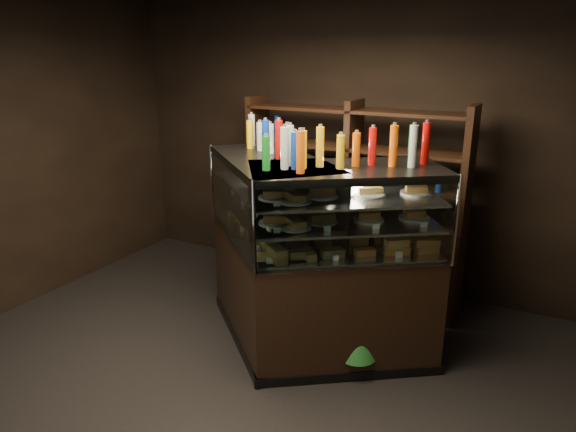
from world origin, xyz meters
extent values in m
plane|color=black|center=(0.00, 0.00, 0.00)|extent=(5.00, 5.00, 0.00)
cube|color=black|center=(0.00, 2.50, 1.50)|extent=(5.00, 0.02, 3.00)
cube|color=black|center=(0.68, 0.95, 0.47)|extent=(1.59, 1.41, 0.94)
cube|color=black|center=(0.68, 0.95, 0.04)|extent=(1.64, 1.45, 0.08)
cube|color=black|center=(0.68, 0.95, 1.58)|extent=(1.59, 1.41, 0.06)
cube|color=silver|center=(0.68, 0.95, 0.95)|extent=(1.51, 1.33, 0.02)
cube|color=silver|center=(0.68, 0.95, 1.17)|extent=(1.51, 1.33, 0.02)
cube|color=silver|center=(0.68, 0.95, 1.37)|extent=(1.51, 1.33, 0.02)
cube|color=white|center=(0.89, 0.65, 1.27)|extent=(1.19, 0.82, 0.66)
cylinder|color=silver|center=(1.48, 1.07, 1.27)|extent=(0.03, 0.03, 0.68)
cylinder|color=silver|center=(0.29, 0.25, 1.27)|extent=(0.03, 0.03, 0.68)
cube|color=black|center=(0.01, 1.00, 0.47)|extent=(1.54, 1.51, 0.94)
cube|color=black|center=(0.01, 1.00, 0.04)|extent=(1.59, 1.56, 0.08)
cube|color=black|center=(0.01, 1.00, 1.58)|extent=(1.54, 1.51, 0.06)
cube|color=silver|center=(0.01, 1.00, 0.95)|extent=(1.46, 1.43, 0.02)
cube|color=silver|center=(0.01, 1.00, 1.17)|extent=(1.46, 1.43, 0.02)
cube|color=silver|center=(0.01, 1.00, 1.37)|extent=(1.46, 1.43, 0.02)
cube|color=white|center=(-0.24, 0.73, 1.27)|extent=(1.06, 0.99, 0.66)
cylinder|color=silver|center=(0.29, 0.25, 1.27)|extent=(0.03, 0.03, 0.68)
cylinder|color=silver|center=(-0.76, 1.23, 1.27)|extent=(0.03, 0.03, 0.68)
cube|color=gold|center=(0.20, 0.58, 0.99)|extent=(0.20, 0.18, 0.06)
cube|color=gold|center=(0.40, 0.72, 0.99)|extent=(0.20, 0.18, 0.06)
cube|color=gold|center=(0.60, 0.86, 0.99)|extent=(0.20, 0.18, 0.06)
cube|color=gold|center=(0.80, 0.99, 0.99)|extent=(0.20, 0.18, 0.06)
cube|color=gold|center=(1.00, 1.13, 0.99)|extent=(0.20, 0.18, 0.06)
cube|color=gold|center=(1.20, 1.27, 0.99)|extent=(0.20, 0.18, 0.06)
cylinder|color=white|center=(0.23, 0.64, 1.19)|extent=(0.24, 0.24, 0.02)
cube|color=gold|center=(0.23, 0.64, 1.23)|extent=(0.19, 0.17, 0.05)
cylinder|color=white|center=(0.53, 0.85, 1.19)|extent=(0.24, 0.24, 0.02)
cube|color=gold|center=(0.53, 0.85, 1.23)|extent=(0.19, 0.17, 0.05)
cylinder|color=white|center=(0.83, 1.06, 1.19)|extent=(0.24, 0.24, 0.02)
cube|color=gold|center=(0.83, 1.06, 1.23)|extent=(0.19, 0.17, 0.05)
cylinder|color=white|center=(1.13, 1.26, 1.19)|extent=(0.24, 0.24, 0.02)
cube|color=gold|center=(1.13, 1.26, 1.23)|extent=(0.19, 0.17, 0.05)
cylinder|color=white|center=(0.23, 0.64, 1.39)|extent=(0.24, 0.24, 0.02)
cube|color=gold|center=(0.23, 0.64, 1.42)|extent=(0.19, 0.17, 0.05)
cylinder|color=white|center=(0.53, 0.85, 1.39)|extent=(0.24, 0.24, 0.02)
cube|color=gold|center=(0.53, 0.85, 1.42)|extent=(0.19, 0.17, 0.05)
cylinder|color=white|center=(0.83, 1.06, 1.39)|extent=(0.24, 0.24, 0.02)
cube|color=gold|center=(0.83, 1.06, 1.42)|extent=(0.19, 0.17, 0.05)
cylinder|color=white|center=(1.13, 1.26, 1.39)|extent=(0.24, 0.24, 0.02)
cube|color=gold|center=(1.13, 1.26, 1.42)|extent=(0.19, 0.17, 0.05)
cube|color=gold|center=(-0.45, 1.39, 0.99)|extent=(0.19, 0.19, 0.06)
cube|color=gold|center=(-0.28, 1.23, 0.99)|extent=(0.19, 0.19, 0.06)
cube|color=gold|center=(-0.10, 1.06, 0.99)|extent=(0.19, 0.19, 0.06)
cube|color=gold|center=(0.08, 0.89, 0.99)|extent=(0.19, 0.19, 0.06)
cube|color=gold|center=(0.25, 0.73, 0.99)|extent=(0.19, 0.19, 0.06)
cube|color=gold|center=(0.43, 0.56, 0.99)|extent=(0.19, 0.19, 0.06)
cylinder|color=white|center=(-0.39, 1.38, 1.19)|extent=(0.24, 0.24, 0.02)
cube|color=gold|center=(-0.39, 1.38, 1.23)|extent=(0.18, 0.18, 0.05)
cylinder|color=white|center=(-0.12, 1.13, 1.19)|extent=(0.24, 0.24, 0.02)
cube|color=gold|center=(-0.12, 1.13, 1.23)|extent=(0.18, 0.18, 0.05)
cylinder|color=white|center=(0.15, 0.88, 1.19)|extent=(0.24, 0.24, 0.02)
cube|color=gold|center=(0.15, 0.88, 1.23)|extent=(0.18, 0.18, 0.05)
cylinder|color=white|center=(0.41, 0.63, 1.19)|extent=(0.24, 0.24, 0.02)
cube|color=gold|center=(0.41, 0.63, 1.23)|extent=(0.18, 0.18, 0.05)
cylinder|color=white|center=(-0.39, 1.38, 1.39)|extent=(0.24, 0.24, 0.02)
cube|color=gold|center=(-0.39, 1.38, 1.42)|extent=(0.18, 0.18, 0.05)
cylinder|color=white|center=(-0.12, 1.13, 1.39)|extent=(0.24, 0.24, 0.02)
cube|color=gold|center=(-0.12, 1.13, 1.42)|extent=(0.18, 0.18, 0.05)
cylinder|color=white|center=(0.15, 0.88, 1.39)|extent=(0.24, 0.24, 0.02)
cube|color=gold|center=(0.15, 0.88, 1.42)|extent=(0.18, 0.18, 0.05)
cylinder|color=white|center=(0.41, 0.63, 1.39)|extent=(0.24, 0.24, 0.02)
cube|color=gold|center=(0.41, 0.63, 1.42)|extent=(0.18, 0.18, 0.05)
cylinder|color=black|center=(0.18, 0.61, 1.75)|extent=(0.06, 0.06, 0.28)
cylinder|color=silver|center=(0.18, 0.61, 1.90)|extent=(0.03, 0.03, 0.02)
cylinder|color=#B20C0A|center=(0.29, 0.69, 1.75)|extent=(0.06, 0.06, 0.28)
cylinder|color=silver|center=(0.29, 0.69, 1.90)|extent=(0.03, 0.03, 0.02)
cylinder|color=#0F38B2|center=(0.40, 0.76, 1.75)|extent=(0.06, 0.06, 0.28)
cylinder|color=silver|center=(0.40, 0.76, 1.90)|extent=(0.03, 0.03, 0.02)
cylinder|color=#147223|center=(0.51, 0.84, 1.75)|extent=(0.06, 0.06, 0.28)
cylinder|color=silver|center=(0.51, 0.84, 1.90)|extent=(0.03, 0.03, 0.02)
cylinder|color=yellow|center=(0.63, 0.92, 1.75)|extent=(0.06, 0.06, 0.28)
cylinder|color=silver|center=(0.63, 0.92, 1.90)|extent=(0.03, 0.03, 0.02)
cylinder|color=#D8590A|center=(0.74, 0.99, 1.75)|extent=(0.06, 0.06, 0.28)
cylinder|color=silver|center=(0.74, 0.99, 1.90)|extent=(0.03, 0.03, 0.02)
cylinder|color=silver|center=(0.85, 1.07, 1.75)|extent=(0.06, 0.06, 0.28)
cylinder|color=silver|center=(0.85, 1.07, 1.90)|extent=(0.03, 0.03, 0.02)
cylinder|color=black|center=(0.96, 1.14, 1.75)|extent=(0.06, 0.06, 0.28)
cylinder|color=silver|center=(0.96, 1.14, 1.90)|extent=(0.03, 0.03, 0.02)
cylinder|color=#B20C0A|center=(1.07, 1.22, 1.75)|extent=(0.06, 0.06, 0.28)
cylinder|color=silver|center=(1.07, 1.22, 1.90)|extent=(0.03, 0.03, 0.02)
cylinder|color=#0F38B2|center=(1.18, 1.30, 1.75)|extent=(0.06, 0.06, 0.28)
cylinder|color=silver|center=(1.18, 1.30, 1.90)|extent=(0.03, 0.03, 0.02)
cylinder|color=black|center=(-0.43, 1.42, 1.75)|extent=(0.06, 0.06, 0.28)
cylinder|color=silver|center=(-0.43, 1.42, 1.90)|extent=(0.03, 0.03, 0.02)
cylinder|color=#B20C0A|center=(-0.33, 1.33, 1.75)|extent=(0.06, 0.06, 0.28)
cylinder|color=silver|center=(-0.33, 1.33, 1.90)|extent=(0.03, 0.03, 0.02)
cylinder|color=#0F38B2|center=(-0.23, 1.23, 1.75)|extent=(0.06, 0.06, 0.28)
cylinder|color=silver|center=(-0.23, 1.23, 1.90)|extent=(0.03, 0.03, 0.02)
cylinder|color=#147223|center=(-0.13, 1.14, 1.75)|extent=(0.06, 0.06, 0.28)
cylinder|color=silver|center=(-0.13, 1.14, 1.90)|extent=(0.03, 0.03, 0.02)
cylinder|color=yellow|center=(-0.04, 1.05, 1.75)|extent=(0.06, 0.06, 0.28)
cylinder|color=silver|center=(-0.04, 1.05, 1.90)|extent=(0.03, 0.03, 0.02)
cylinder|color=#D8590A|center=(0.06, 0.96, 1.75)|extent=(0.06, 0.06, 0.28)
cylinder|color=silver|center=(0.06, 0.96, 1.90)|extent=(0.03, 0.03, 0.02)
cylinder|color=silver|center=(0.16, 0.87, 1.75)|extent=(0.06, 0.06, 0.28)
cylinder|color=silver|center=(0.16, 0.87, 1.90)|extent=(0.03, 0.03, 0.02)
cylinder|color=black|center=(0.26, 0.77, 1.75)|extent=(0.06, 0.06, 0.28)
cylinder|color=silver|center=(0.26, 0.77, 1.90)|extent=(0.03, 0.03, 0.02)
cylinder|color=#B20C0A|center=(0.36, 0.68, 1.75)|extent=(0.06, 0.06, 0.28)
cylinder|color=silver|center=(0.36, 0.68, 1.90)|extent=(0.03, 0.03, 0.02)
cylinder|color=#0F38B2|center=(0.45, 0.59, 1.75)|extent=(0.06, 0.06, 0.28)
cylinder|color=silver|center=(0.45, 0.59, 1.90)|extent=(0.03, 0.03, 0.02)
cylinder|color=black|center=(0.88, 0.78, 0.08)|extent=(0.21, 0.21, 0.16)
cone|color=#1B612C|center=(0.88, 0.78, 0.38)|extent=(0.32, 0.32, 0.44)
cone|color=#1B612C|center=(0.88, 0.78, 0.52)|extent=(0.25, 0.25, 0.31)
cube|color=black|center=(0.31, 2.05, 0.45)|extent=(2.21, 0.45, 0.90)
cube|color=black|center=(-0.76, 2.06, 1.45)|extent=(0.07, 0.38, 1.10)
cube|color=black|center=(0.31, 2.05, 1.45)|extent=(0.07, 0.38, 1.10)
cube|color=black|center=(1.39, 2.04, 1.45)|extent=(0.07, 0.38, 1.10)
cube|color=black|center=(0.31, 2.05, 1.20)|extent=(2.16, 0.41, 0.03)
cube|color=black|center=(0.31, 2.05, 1.55)|extent=(2.16, 0.41, 0.03)
cube|color=black|center=(0.31, 2.05, 1.90)|extent=(2.16, 0.41, 0.03)
cylinder|color=black|center=(-0.52, 2.06, 1.32)|extent=(0.06, 0.06, 0.22)
cylinder|color=#B20C0A|center=(-0.24, 2.06, 1.32)|extent=(0.06, 0.06, 0.22)
cylinder|color=#0F38B2|center=(0.04, 2.05, 1.32)|extent=(0.06, 0.06, 0.22)
cylinder|color=#147223|center=(0.31, 2.05, 1.32)|extent=(0.06, 0.06, 0.22)
cylinder|color=yellow|center=(0.59, 2.05, 1.32)|extent=(0.06, 0.06, 0.22)
cylinder|color=#D8590A|center=(0.87, 2.04, 1.32)|extent=(0.06, 0.06, 0.22)
cylinder|color=silver|center=(1.15, 2.04, 1.32)|extent=(0.06, 0.06, 0.22)
camera|label=1|loc=(2.03, -2.56, 2.41)|focal=32.00mm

